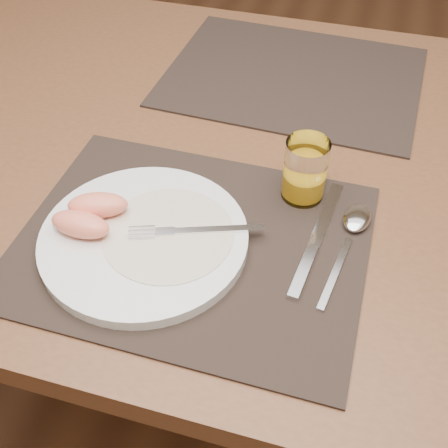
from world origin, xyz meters
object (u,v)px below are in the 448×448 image
plate (144,239)px  juice_glass (305,173)px  placemat_near (192,243)px  placemat_far (293,76)px  knife (313,246)px  fork (184,231)px  spoon (354,226)px  table (249,187)px

plate → juice_glass: juice_glass is taller
placemat_near → plate: size_ratio=1.67×
placemat_far → knife: (0.11, -0.41, 0.00)m
fork → knife: 0.17m
placemat_far → spoon: (0.15, -0.36, 0.01)m
fork → juice_glass: (0.13, 0.13, 0.02)m
placemat_near → placemat_far: bearing=83.8°
placemat_near → spoon: size_ratio=2.34×
placemat_far → fork: fork is taller
fork → spoon: 0.23m
placemat_near → knife: bearing=12.3°
placemat_near → spoon: spoon is taller
placemat_near → spoon: bearing=22.4°
fork → juice_glass: size_ratio=1.88×
juice_glass → placemat_far: bearing=103.3°
plate → spoon: plate is taller
placemat_far → table: bearing=-96.2°
knife → juice_glass: (-0.03, 0.10, 0.04)m
knife → table: bearing=124.8°
table → knife: knife is taller
fork → spoon: bearing=21.5°
placemat_near → juice_glass: 0.18m
table → placemat_near: (-0.02, -0.22, 0.09)m
plate → knife: bearing=13.9°
spoon → juice_glass: juice_glass is taller
fork → plate: bearing=-159.0°
placemat_far → juice_glass: (0.07, -0.31, 0.04)m
fork → knife: bearing=11.7°
plate → knife: size_ratio=1.23×
table → placemat_near: placemat_near is taller
table → spoon: spoon is taller
placemat_far → knife: knife is taller
placemat_near → spoon: (0.20, 0.08, 0.01)m
table → knife: size_ratio=6.35×
placemat_near → knife: knife is taller
plate → placemat_near: bearing=17.9°
placemat_near → plate: plate is taller
placemat_far → knife: 0.42m
fork → knife: (0.16, 0.03, -0.02)m
spoon → juice_glass: 0.10m
placemat_far → plate: bearing=-103.1°
placemat_near → spoon: 0.22m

